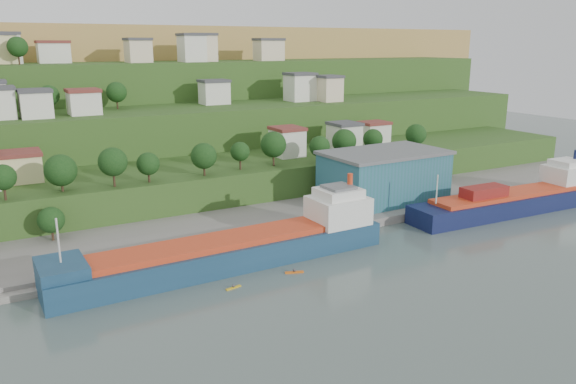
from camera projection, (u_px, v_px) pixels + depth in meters
ground at (283, 279)px, 101.31m from camera, size 500.00×500.00×0.00m
quay at (300, 221)px, 134.38m from camera, size 220.00×26.00×4.00m
hillside at (96, 142)px, 243.64m from camera, size 360.00×210.51×96.00m
cargo_ship_near at (237, 251)px, 107.14m from camera, size 65.96×11.75×16.90m
cargo_ship_far at (516, 202)px, 141.64m from camera, size 58.32×12.21×15.74m
warehouse at (384, 175)px, 143.79m from camera, size 31.44×19.73×12.80m
dinghy at (17, 278)px, 97.69m from camera, size 3.91×2.68×0.73m
kayak_orange at (294, 272)px, 103.75m from camera, size 3.47×1.73×0.87m
kayak_yellow at (233, 287)px, 97.20m from camera, size 3.00×1.05×0.74m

